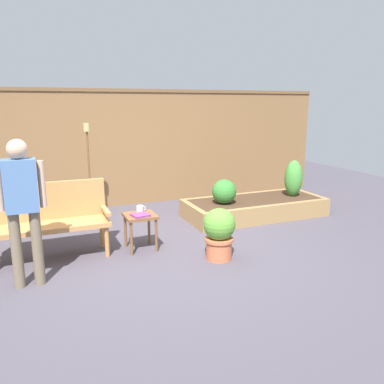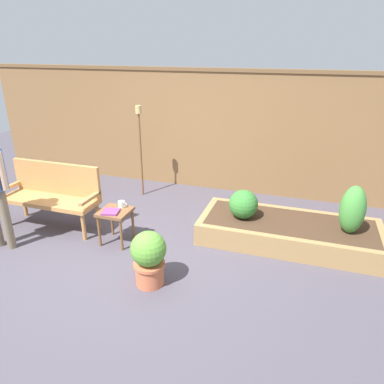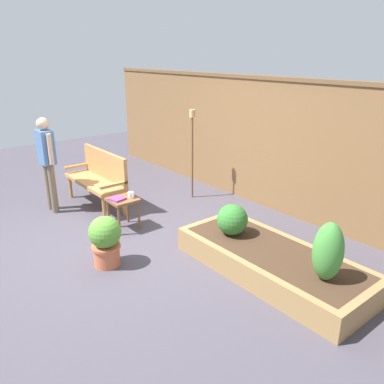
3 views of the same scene
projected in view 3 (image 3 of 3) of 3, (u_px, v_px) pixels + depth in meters
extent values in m
plane|color=#47424C|center=(123.00, 240.00, 5.51)|extent=(14.00, 14.00, 0.00)
cube|color=brown|center=(252.00, 142.00, 6.69)|extent=(8.40, 0.10, 2.10)
cube|color=brown|center=(255.00, 77.00, 6.32)|extent=(8.40, 0.14, 0.06)
cylinder|color=#B77F47|center=(124.00, 203.00, 6.30)|extent=(0.06, 0.06, 0.40)
cylinder|color=#B77F47|center=(104.00, 208.00, 6.09)|extent=(0.06, 0.06, 0.40)
cylinder|color=#B77F47|center=(89.00, 183.00, 7.27)|extent=(0.06, 0.06, 0.40)
cylinder|color=#B77F47|center=(71.00, 187.00, 7.05)|extent=(0.06, 0.06, 0.40)
cube|color=#B77F47|center=(95.00, 182.00, 6.60)|extent=(1.44, 0.48, 0.06)
cube|color=#B77F47|center=(105.00, 165.00, 6.63)|extent=(1.44, 0.06, 0.48)
cube|color=#B77F47|center=(77.00, 166.00, 7.06)|extent=(0.06, 0.48, 0.04)
cube|color=#B77F47|center=(114.00, 185.00, 6.05)|extent=(0.06, 0.48, 0.04)
cylinder|color=brown|center=(139.00, 216.00, 5.77)|extent=(0.04, 0.04, 0.44)
cylinder|color=brown|center=(119.00, 221.00, 5.58)|extent=(0.04, 0.04, 0.44)
cylinder|color=brown|center=(128.00, 209.00, 6.01)|extent=(0.04, 0.04, 0.44)
cylinder|color=brown|center=(108.00, 214.00, 5.82)|extent=(0.04, 0.04, 0.44)
cube|color=brown|center=(123.00, 200.00, 5.72)|extent=(0.40, 0.40, 0.04)
cylinder|color=silver|center=(131.00, 195.00, 5.74)|extent=(0.09, 0.09, 0.08)
torus|color=silver|center=(133.00, 196.00, 5.71)|extent=(0.06, 0.01, 0.06)
cube|color=#7F3875|center=(117.00, 199.00, 5.67)|extent=(0.24, 0.24, 0.03)
cylinder|color=#C66642|center=(107.00, 256.00, 4.82)|extent=(0.32, 0.32, 0.24)
cylinder|color=#C66642|center=(106.00, 247.00, 4.78)|extent=(0.36, 0.36, 0.04)
sphere|color=#569333|center=(105.00, 232.00, 4.71)|extent=(0.40, 0.40, 0.40)
cube|color=#997547|center=(245.00, 275.00, 4.37)|extent=(2.40, 0.09, 0.30)
cube|color=#997547|center=(295.00, 250.00, 4.91)|extent=(2.40, 0.09, 0.30)
cube|color=#997547|center=(208.00, 229.00, 5.48)|extent=(0.09, 0.82, 0.30)
cube|color=#997547|center=(364.00, 308.00, 3.79)|extent=(0.09, 0.82, 0.30)
cube|color=#422D1E|center=(272.00, 262.00, 4.64)|extent=(2.22, 0.82, 0.30)
cylinder|color=brown|center=(232.00, 232.00, 5.00)|extent=(0.04, 0.04, 0.06)
sphere|color=#33752D|center=(232.00, 220.00, 4.94)|extent=(0.40, 0.40, 0.40)
cylinder|color=brown|center=(325.00, 276.00, 4.00)|extent=(0.04, 0.04, 0.06)
ellipsoid|color=#428938|center=(328.00, 252.00, 3.91)|extent=(0.31, 0.31, 0.64)
cylinder|color=brown|center=(192.00, 159.00, 6.89)|extent=(0.03, 0.03, 1.46)
cylinder|color=tan|center=(192.00, 113.00, 6.62)|extent=(0.10, 0.10, 0.13)
cylinder|color=#70604C|center=(53.00, 189.00, 6.32)|extent=(0.11, 0.11, 0.82)
cylinder|color=#70604C|center=(49.00, 186.00, 6.47)|extent=(0.11, 0.11, 0.82)
cube|color=#4C70A3|center=(46.00, 147.00, 6.17)|extent=(0.32, 0.20, 0.54)
cylinder|color=tan|center=(50.00, 149.00, 6.02)|extent=(0.07, 0.07, 0.49)
cylinder|color=tan|center=(41.00, 145.00, 6.31)|extent=(0.07, 0.07, 0.49)
sphere|color=tan|center=(43.00, 124.00, 6.04)|extent=(0.20, 0.20, 0.20)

